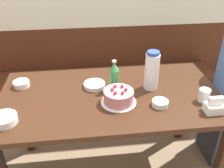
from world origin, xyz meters
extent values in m
cube|color=#4C2314|center=(0.00, 1.05, 0.44)|extent=(4.80, 0.04, 0.87)
cube|color=#472314|center=(0.00, 0.83, 0.22)|extent=(2.31, 0.38, 0.44)
cube|color=#381E11|center=(0.00, 0.00, 0.73)|extent=(1.47, 0.78, 0.03)
cube|color=#381E11|center=(0.68, -0.34, 0.36)|extent=(0.06, 0.06, 0.71)
cube|color=#381E11|center=(-0.68, 0.34, 0.36)|extent=(0.06, 0.06, 0.71)
cube|color=#381E11|center=(0.68, 0.34, 0.36)|extent=(0.06, 0.06, 0.71)
cylinder|color=white|center=(0.04, -0.10, 0.75)|extent=(0.22, 0.22, 0.01)
cylinder|color=#C67A84|center=(0.04, -0.10, 0.80)|extent=(0.19, 0.19, 0.08)
sphere|color=red|center=(0.06, -0.14, 0.85)|extent=(0.02, 0.02, 0.02)
sphere|color=red|center=(0.08, -0.10, 0.85)|extent=(0.02, 0.02, 0.02)
sphere|color=red|center=(0.07, -0.06, 0.85)|extent=(0.02, 0.02, 0.02)
sphere|color=red|center=(0.02, -0.06, 0.85)|extent=(0.02, 0.02, 0.02)
sphere|color=red|center=(0.00, -0.09, 0.85)|extent=(0.02, 0.02, 0.02)
sphere|color=red|center=(0.01, -0.13, 0.85)|extent=(0.02, 0.02, 0.02)
cylinder|color=white|center=(0.28, 0.05, 0.87)|extent=(0.10, 0.10, 0.25)
cylinder|color=#28479E|center=(0.28, 0.05, 1.01)|extent=(0.08, 0.08, 0.02)
cylinder|color=#388E4C|center=(0.03, 0.06, 0.82)|extent=(0.06, 0.06, 0.15)
cone|color=#388E4C|center=(0.03, 0.06, 0.93)|extent=(0.06, 0.06, 0.06)
cylinder|color=silver|center=(0.03, 0.06, 0.96)|extent=(0.03, 0.03, 0.01)
cube|color=white|center=(0.59, -0.26, 0.78)|extent=(0.11, 0.08, 0.05)
cube|color=white|center=(0.59, -0.26, 0.83)|extent=(0.09, 0.03, 0.05)
cylinder|color=white|center=(-0.60, 0.18, 0.77)|extent=(0.11, 0.11, 0.04)
cylinder|color=white|center=(-0.10, 0.11, 0.76)|extent=(0.15, 0.15, 0.03)
cylinder|color=white|center=(-0.63, -0.22, 0.77)|extent=(0.15, 0.15, 0.04)
cylinder|color=white|center=(0.29, -0.16, 0.77)|extent=(0.10, 0.10, 0.04)
cylinder|color=silver|center=(0.58, -0.14, 0.79)|extent=(0.07, 0.07, 0.08)
camera|label=1|loc=(-0.16, -1.38, 1.66)|focal=40.00mm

